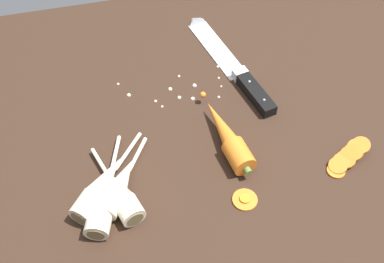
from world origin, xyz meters
The scene contains 10 objects.
ground_plane centered at (0.00, 0.00, -2.00)cm, with size 120.00×90.00×4.00cm, color #332116.
chefs_knife centered at (12.29, 16.45, 0.65)cm, with size 10.27×34.67×4.18cm.
whole_carrot centered at (5.81, -5.24, 2.10)cm, with size 6.33×20.49×4.20cm.
parsnip_front centered at (-17.50, -12.57, 1.98)cm, with size 8.62×19.91×4.00cm.
parsnip_mid_left centered at (-14.85, -12.35, 1.98)cm, with size 7.29×17.01×4.00cm.
parsnip_mid_right centered at (-14.82, -10.90, 1.98)cm, with size 11.19×15.59×4.00cm.
parsnip_back centered at (-17.78, -10.27, 1.98)cm, with size 14.34×16.93×4.00cm.
carrot_slice_stack centered at (25.30, -14.24, 1.22)cm, with size 9.05×6.12×3.50cm.
carrot_slice_stray_near centered at (5.17, -17.48, 0.36)cm, with size 4.24×4.24×0.70cm.
mince_crumbs centered at (0.14, 10.34, 0.37)cm, with size 21.93×9.24×0.90cm.
Camera 1 is at (-13.36, -54.38, 66.66)cm, focal length 43.13 mm.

